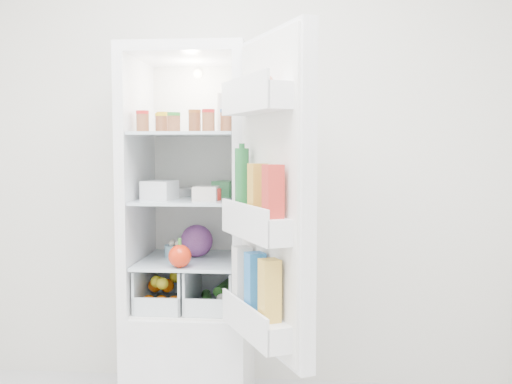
# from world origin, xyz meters

# --- Properties ---
(room_walls) EXTENTS (3.02, 3.02, 2.61)m
(room_walls) POSITION_xyz_m (0.00, 0.00, 1.59)
(room_walls) COLOR silver
(room_walls) RESTS_ON ground
(refrigerator) EXTENTS (0.60, 0.60, 1.80)m
(refrigerator) POSITION_xyz_m (-0.20, 1.25, 0.67)
(refrigerator) COLOR white
(refrigerator) RESTS_ON ground
(shelf_low) EXTENTS (0.49, 0.53, 0.01)m
(shelf_low) POSITION_xyz_m (-0.20, 1.19, 0.74)
(shelf_low) COLOR silver
(shelf_low) RESTS_ON refrigerator
(shelf_mid) EXTENTS (0.49, 0.53, 0.02)m
(shelf_mid) POSITION_xyz_m (-0.20, 1.19, 1.05)
(shelf_mid) COLOR silver
(shelf_mid) RESTS_ON refrigerator
(shelf_top) EXTENTS (0.49, 0.53, 0.02)m
(shelf_top) POSITION_xyz_m (-0.20, 1.19, 1.38)
(shelf_top) COLOR silver
(shelf_top) RESTS_ON refrigerator
(crisper_left) EXTENTS (0.23, 0.46, 0.22)m
(crisper_left) POSITION_xyz_m (-0.32, 1.19, 0.61)
(crisper_left) COLOR silver
(crisper_left) RESTS_ON refrigerator
(crisper_right) EXTENTS (0.23, 0.46, 0.22)m
(crisper_right) POSITION_xyz_m (-0.08, 1.19, 0.61)
(crisper_right) COLOR silver
(crisper_right) RESTS_ON refrigerator
(condiment_jars) EXTENTS (0.46, 0.34, 0.08)m
(condiment_jars) POSITION_xyz_m (-0.21, 1.13, 1.43)
(condiment_jars) COLOR #B21919
(condiment_jars) RESTS_ON shelf_top
(squeeze_bottle) EXTENTS (0.06, 0.06, 0.19)m
(squeeze_bottle) POSITION_xyz_m (-0.03, 1.16, 1.48)
(squeeze_bottle) COLOR white
(squeeze_bottle) RESTS_ON shelf_top
(tub_white) EXTENTS (0.17, 0.17, 0.09)m
(tub_white) POSITION_xyz_m (-0.33, 1.10, 1.10)
(tub_white) COLOR silver
(tub_white) RESTS_ON shelf_mid
(tub_cream) EXTENTS (0.12, 0.12, 0.07)m
(tub_cream) POSITION_xyz_m (-0.10, 1.08, 1.09)
(tub_cream) COLOR beige
(tub_cream) RESTS_ON shelf_mid
(tin_red) EXTENTS (0.09, 0.09, 0.06)m
(tin_red) POSITION_xyz_m (-0.07, 1.09, 1.09)
(tin_red) COLOR red
(tin_red) RESTS_ON shelf_mid
(foil_tray) EXTENTS (0.19, 0.17, 0.04)m
(foil_tray) POSITION_xyz_m (-0.23, 1.37, 1.08)
(foil_tray) COLOR #B4B5B9
(foil_tray) RESTS_ON shelf_mid
(tub_green) EXTENTS (0.14, 0.17, 0.08)m
(tub_green) POSITION_xyz_m (-0.03, 1.30, 1.10)
(tub_green) COLOR #439353
(tub_green) RESTS_ON shelf_mid
(red_cabbage) EXTENTS (0.17, 0.17, 0.17)m
(red_cabbage) POSITION_xyz_m (-0.18, 1.24, 0.83)
(red_cabbage) COLOR #5E2162
(red_cabbage) RESTS_ON shelf_low
(bell_pepper) EXTENTS (0.11, 0.11, 0.11)m
(bell_pepper) POSITION_xyz_m (-0.21, 0.97, 0.80)
(bell_pepper) COLOR red
(bell_pepper) RESTS_ON shelf_low
(mushroom_bowl) EXTENTS (0.15, 0.15, 0.06)m
(mushroom_bowl) POSITION_xyz_m (-0.28, 1.24, 0.78)
(mushroom_bowl) COLOR #8DBED3
(mushroom_bowl) RESTS_ON shelf_low
(citrus_pile) EXTENTS (0.20, 0.24, 0.16)m
(citrus_pile) POSITION_xyz_m (-0.33, 1.12, 0.59)
(citrus_pile) COLOR #E55D0C
(citrus_pile) RESTS_ON refrigerator
(veg_pile) EXTENTS (0.16, 0.30, 0.10)m
(veg_pile) POSITION_xyz_m (-0.07, 1.18, 0.56)
(veg_pile) COLOR #1F4F1A
(veg_pile) RESTS_ON refrigerator
(fridge_door) EXTENTS (0.40, 0.57, 1.30)m
(fridge_door) POSITION_xyz_m (0.24, 0.64, 1.09)
(fridge_door) COLOR white
(fridge_door) RESTS_ON refrigerator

